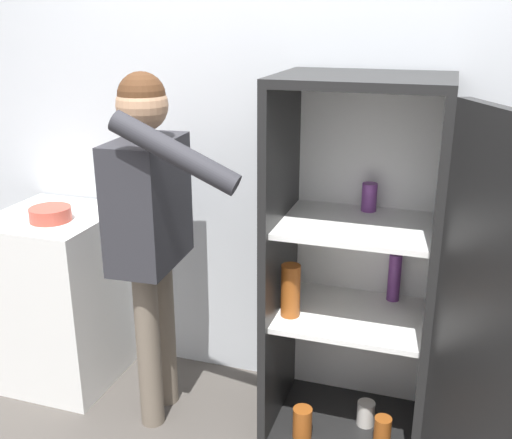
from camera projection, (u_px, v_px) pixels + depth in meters
name	position (u px, v px, depth m)	size (l,w,h in m)	color
wall_back	(295.00, 136.00, 2.75)	(7.00, 0.06, 2.55)	silver
refrigerator	(381.00, 283.00, 2.40)	(1.03, 1.15, 1.59)	black
person	(150.00, 211.00, 2.55)	(0.63, 0.56, 1.59)	#726656
counter	(61.00, 297.00, 3.04)	(0.56, 0.58, 0.88)	white
bowl	(50.00, 214.00, 2.81)	(0.19, 0.19, 0.06)	#B24738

